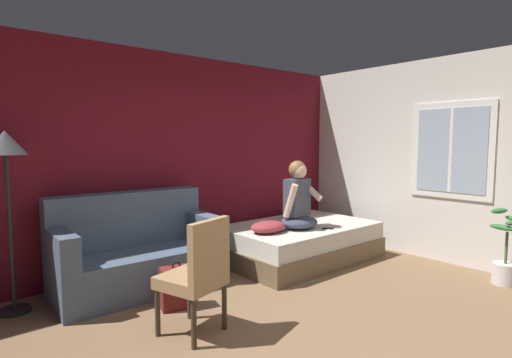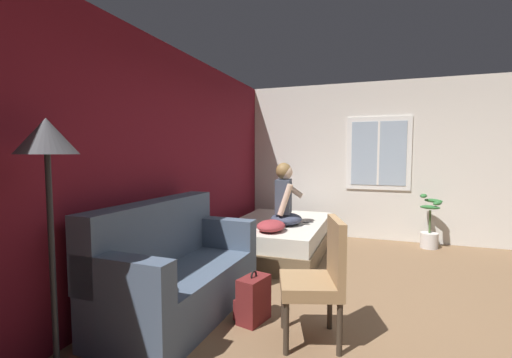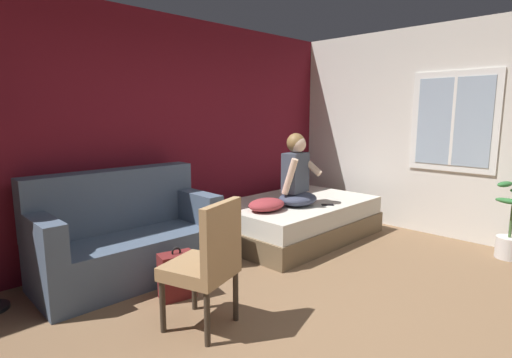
{
  "view_description": "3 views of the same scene",
  "coord_description": "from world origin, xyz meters",
  "px_view_note": "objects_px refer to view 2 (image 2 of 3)",
  "views": [
    {
      "loc": [
        -2.16,
        -1.92,
        1.6
      ],
      "look_at": [
        0.89,
        1.72,
        1.15
      ],
      "focal_mm": 28.0,
      "sensor_mm": 36.0,
      "label": 1
    },
    {
      "loc": [
        -3.11,
        0.42,
        1.49
      ],
      "look_at": [
        1.13,
        1.92,
        1.15
      ],
      "focal_mm": 24.0,
      "sensor_mm": 36.0,
      "label": 2
    },
    {
      "loc": [
        -2.2,
        -1.39,
        1.6
      ],
      "look_at": [
        0.98,
        1.78,
        0.85
      ],
      "focal_mm": 28.0,
      "sensor_mm": 36.0,
      "label": 3
    }
  ],
  "objects_px": {
    "throw_pillow": "(271,226)",
    "floor_lamp": "(48,163)",
    "bed": "(278,237)",
    "side_chair": "(319,275)",
    "person_seated": "(285,200)",
    "cell_phone": "(308,222)",
    "backpack": "(253,300)",
    "couch": "(175,271)",
    "potted_plant": "(430,229)"
  },
  "relations": [
    {
      "from": "backpack",
      "to": "floor_lamp",
      "type": "height_order",
      "value": "floor_lamp"
    },
    {
      "from": "bed",
      "to": "side_chair",
      "type": "height_order",
      "value": "side_chair"
    },
    {
      "from": "side_chair",
      "to": "backpack",
      "type": "bearing_deg",
      "value": 77.89
    },
    {
      "from": "bed",
      "to": "potted_plant",
      "type": "bearing_deg",
      "value": -63.98
    },
    {
      "from": "backpack",
      "to": "potted_plant",
      "type": "height_order",
      "value": "potted_plant"
    },
    {
      "from": "person_seated",
      "to": "cell_phone",
      "type": "relative_size",
      "value": 6.08
    },
    {
      "from": "couch",
      "to": "potted_plant",
      "type": "xyz_separation_m",
      "value": [
        3.22,
        -2.54,
        -0.09
      ]
    },
    {
      "from": "side_chair",
      "to": "person_seated",
      "type": "xyz_separation_m",
      "value": [
        2.02,
        0.81,
        0.3
      ]
    },
    {
      "from": "throw_pillow",
      "to": "cell_phone",
      "type": "height_order",
      "value": "throw_pillow"
    },
    {
      "from": "bed",
      "to": "backpack",
      "type": "distance_m",
      "value": 2.1
    },
    {
      "from": "throw_pillow",
      "to": "backpack",
      "type": "bearing_deg",
      "value": -169.33
    },
    {
      "from": "couch",
      "to": "bed",
      "type": "bearing_deg",
      "value": -9.92
    },
    {
      "from": "cell_phone",
      "to": "backpack",
      "type": "bearing_deg",
      "value": -45.5
    },
    {
      "from": "couch",
      "to": "potted_plant",
      "type": "bearing_deg",
      "value": -38.32
    },
    {
      "from": "bed",
      "to": "person_seated",
      "type": "distance_m",
      "value": 0.65
    },
    {
      "from": "side_chair",
      "to": "floor_lamp",
      "type": "xyz_separation_m",
      "value": [
        -1.09,
        1.48,
        0.9
      ]
    },
    {
      "from": "bed",
      "to": "throw_pillow",
      "type": "bearing_deg",
      "value": -172.38
    },
    {
      "from": "bed",
      "to": "person_seated",
      "type": "bearing_deg",
      "value": -141.0
    },
    {
      "from": "throw_pillow",
      "to": "potted_plant",
      "type": "height_order",
      "value": "potted_plant"
    },
    {
      "from": "cell_phone",
      "to": "potted_plant",
      "type": "height_order",
      "value": "potted_plant"
    },
    {
      "from": "throw_pillow",
      "to": "couch",
      "type": "bearing_deg",
      "value": 162.87
    },
    {
      "from": "bed",
      "to": "cell_phone",
      "type": "distance_m",
      "value": 0.5
    },
    {
      "from": "potted_plant",
      "to": "backpack",
      "type": "bearing_deg",
      "value": 149.96
    },
    {
      "from": "bed",
      "to": "backpack",
      "type": "xyz_separation_m",
      "value": [
        -2.07,
        -0.36,
        -0.04
      ]
    },
    {
      "from": "bed",
      "to": "floor_lamp",
      "type": "height_order",
      "value": "floor_lamp"
    },
    {
      "from": "person_seated",
      "to": "bed",
      "type": "bearing_deg",
      "value": 39.0
    },
    {
      "from": "backpack",
      "to": "cell_phone",
      "type": "bearing_deg",
      "value": -2.06
    },
    {
      "from": "bed",
      "to": "couch",
      "type": "xyz_separation_m",
      "value": [
        -2.16,
        0.38,
        0.16
      ]
    },
    {
      "from": "backpack",
      "to": "cell_phone",
      "type": "relative_size",
      "value": 3.18
    },
    {
      "from": "side_chair",
      "to": "potted_plant",
      "type": "distance_m",
      "value": 3.49
    },
    {
      "from": "bed",
      "to": "cell_phone",
      "type": "bearing_deg",
      "value": -80.67
    },
    {
      "from": "side_chair",
      "to": "backpack",
      "type": "xyz_separation_m",
      "value": [
        0.13,
        0.6,
        -0.34
      ]
    },
    {
      "from": "person_seated",
      "to": "cell_phone",
      "type": "distance_m",
      "value": 0.52
    },
    {
      "from": "throw_pillow",
      "to": "floor_lamp",
      "type": "xyz_separation_m",
      "value": [
        -2.64,
        0.62,
        0.88
      ]
    },
    {
      "from": "bed",
      "to": "side_chair",
      "type": "distance_m",
      "value": 2.42
    },
    {
      "from": "bed",
      "to": "cell_phone",
      "type": "xyz_separation_m",
      "value": [
        0.07,
        -0.43,
        0.25
      ]
    },
    {
      "from": "backpack",
      "to": "floor_lamp",
      "type": "relative_size",
      "value": 0.27
    },
    {
      "from": "bed",
      "to": "cell_phone",
      "type": "relative_size",
      "value": 14.41
    },
    {
      "from": "couch",
      "to": "throw_pillow",
      "type": "bearing_deg",
      "value": -17.13
    },
    {
      "from": "side_chair",
      "to": "floor_lamp",
      "type": "height_order",
      "value": "floor_lamp"
    },
    {
      "from": "couch",
      "to": "side_chair",
      "type": "height_order",
      "value": "couch"
    },
    {
      "from": "person_seated",
      "to": "potted_plant",
      "type": "relative_size",
      "value": 1.03
    },
    {
      "from": "bed",
      "to": "couch",
      "type": "relative_size",
      "value": 1.2
    },
    {
      "from": "person_seated",
      "to": "floor_lamp",
      "type": "relative_size",
      "value": 0.51
    },
    {
      "from": "couch",
      "to": "floor_lamp",
      "type": "xyz_separation_m",
      "value": [
        -1.13,
        0.15,
        1.04
      ]
    },
    {
      "from": "backpack",
      "to": "cell_phone",
      "type": "height_order",
      "value": "cell_phone"
    },
    {
      "from": "side_chair",
      "to": "cell_phone",
      "type": "relative_size",
      "value": 6.81
    },
    {
      "from": "potted_plant",
      "to": "floor_lamp",
      "type": "bearing_deg",
      "value": 148.21
    },
    {
      "from": "couch",
      "to": "floor_lamp",
      "type": "distance_m",
      "value": 1.54
    },
    {
      "from": "backpack",
      "to": "throw_pillow",
      "type": "bearing_deg",
      "value": 10.67
    }
  ]
}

